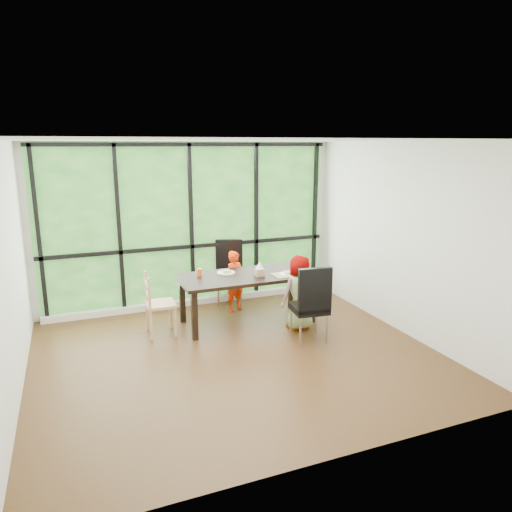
% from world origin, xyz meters
% --- Properties ---
extents(ground, '(5.00, 5.00, 0.00)m').
position_xyz_m(ground, '(0.00, 0.00, 0.00)').
color(ground, black).
rests_on(ground, ground).
extents(back_wall, '(5.00, 0.00, 5.00)m').
position_xyz_m(back_wall, '(0.00, 2.25, 1.35)').
color(back_wall, silver).
rests_on(back_wall, ground).
extents(foliage_backdrop, '(4.80, 0.02, 2.65)m').
position_xyz_m(foliage_backdrop, '(0.00, 2.23, 1.35)').
color(foliage_backdrop, '#1E531D').
rests_on(foliage_backdrop, back_wall).
extents(window_mullions, '(4.80, 0.06, 2.65)m').
position_xyz_m(window_mullions, '(0.00, 2.19, 1.35)').
color(window_mullions, black).
rests_on(window_mullions, back_wall).
extents(window_sill, '(4.80, 0.12, 0.10)m').
position_xyz_m(window_sill, '(0.00, 2.15, 0.05)').
color(window_sill, silver).
rests_on(window_sill, ground).
extents(dining_table, '(2.04, 0.94, 0.75)m').
position_xyz_m(dining_table, '(0.55, 1.06, 0.38)').
color(dining_table, black).
rests_on(dining_table, ground).
extents(chair_window_leather, '(0.58, 0.58, 1.08)m').
position_xyz_m(chair_window_leather, '(0.57, 1.96, 0.54)').
color(chair_window_leather, black).
rests_on(chair_window_leather, ground).
extents(chair_interior_leather, '(0.51, 0.51, 1.08)m').
position_xyz_m(chair_interior_leather, '(1.10, 0.11, 0.54)').
color(chair_interior_leather, black).
rests_on(chair_interior_leather, ground).
extents(chair_end_beech, '(0.41, 0.43, 0.90)m').
position_xyz_m(chair_end_beech, '(-0.76, 1.07, 0.45)').
color(chair_end_beech, tan).
rests_on(chair_end_beech, ground).
extents(child_toddler, '(0.43, 0.36, 0.99)m').
position_xyz_m(child_toddler, '(0.55, 1.62, 0.50)').
color(child_toddler, red).
rests_on(child_toddler, ground).
extents(child_older, '(0.57, 0.40, 1.10)m').
position_xyz_m(child_older, '(1.16, 0.53, 0.55)').
color(child_older, slate).
rests_on(child_older, ground).
extents(placemat, '(0.41, 0.30, 0.01)m').
position_xyz_m(placemat, '(1.10, 0.83, 0.75)').
color(placemat, tan).
rests_on(placemat, dining_table).
extents(plate_far, '(0.28, 0.28, 0.02)m').
position_xyz_m(plate_far, '(0.28, 1.25, 0.76)').
color(plate_far, white).
rests_on(plate_far, dining_table).
extents(plate_near, '(0.26, 0.26, 0.02)m').
position_xyz_m(plate_near, '(1.12, 0.84, 0.76)').
color(plate_near, white).
rests_on(plate_near, dining_table).
extents(orange_cup, '(0.07, 0.07, 0.11)m').
position_xyz_m(orange_cup, '(-0.13, 1.26, 0.80)').
color(orange_cup, '#FF550E').
rests_on(orange_cup, dining_table).
extents(green_cup, '(0.08, 0.08, 0.13)m').
position_xyz_m(green_cup, '(1.38, 0.79, 0.81)').
color(green_cup, '#5EDE40').
rests_on(green_cup, dining_table).
extents(tissue_box, '(0.13, 0.13, 0.11)m').
position_xyz_m(tissue_box, '(0.70, 0.93, 0.80)').
color(tissue_box, tan).
rests_on(tissue_box, dining_table).
extents(crepe_rolls_far, '(0.15, 0.12, 0.04)m').
position_xyz_m(crepe_rolls_far, '(0.28, 1.25, 0.79)').
color(crepe_rolls_far, tan).
rests_on(crepe_rolls_far, plate_far).
extents(crepe_rolls_near, '(0.10, 0.12, 0.04)m').
position_xyz_m(crepe_rolls_near, '(1.12, 0.84, 0.78)').
color(crepe_rolls_near, tan).
rests_on(crepe_rolls_near, plate_near).
extents(straw_white, '(0.01, 0.04, 0.20)m').
position_xyz_m(straw_white, '(-0.13, 1.26, 0.90)').
color(straw_white, white).
rests_on(straw_white, orange_cup).
extents(straw_pink, '(0.01, 0.04, 0.20)m').
position_xyz_m(straw_pink, '(1.38, 0.79, 0.92)').
color(straw_pink, pink).
rests_on(straw_pink, green_cup).
extents(tissue, '(0.12, 0.12, 0.11)m').
position_xyz_m(tissue, '(0.70, 0.93, 0.91)').
color(tissue, white).
rests_on(tissue, tissue_box).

